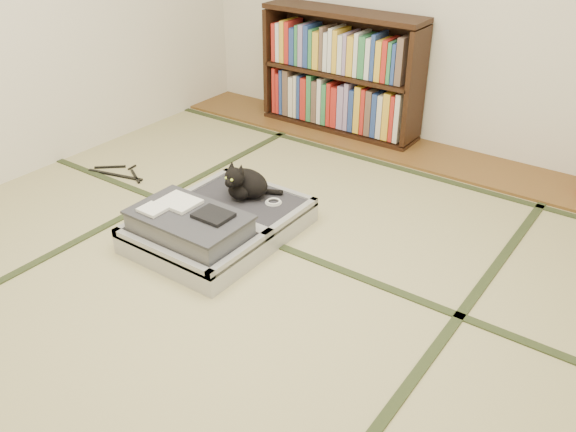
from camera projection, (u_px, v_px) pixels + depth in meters
The scene contains 8 objects.
floor at pixel (240, 284), 3.07m from camera, with size 4.50×4.50×0.00m, color tan.
wood_strip at pixel (413, 152), 4.47m from camera, with size 4.00×0.50×0.02m, color brown.
tatami_borders at pixel (296, 241), 3.41m from camera, with size 4.00×4.50×0.01m.
bookcase at pixel (341, 75), 4.65m from camera, with size 1.28×0.29×0.92m.
suitcase at pixel (215, 224), 3.39m from camera, with size 0.70×0.94×0.28m.
cat at pixel (245, 183), 3.54m from camera, with size 0.31×0.32×0.25m.
cable_coil at pixel (273, 202), 3.52m from camera, with size 0.10×0.10×0.02m.
hanger at pixel (119, 173), 4.17m from camera, with size 0.44×0.25×0.01m.
Camera 1 is at (1.65, -1.88, 1.82)m, focal length 38.00 mm.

